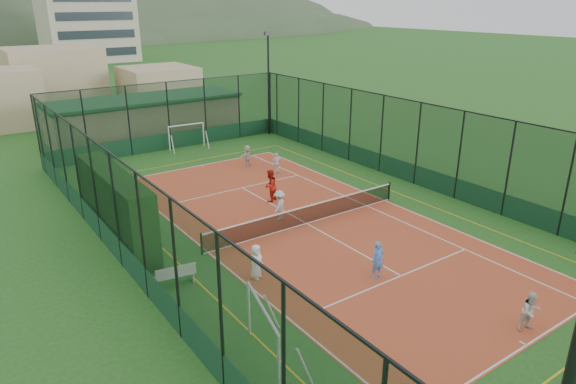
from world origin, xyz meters
The scene contains 18 objects.
ground centered at (0.00, 0.00, 0.00)m, with size 300.00×300.00×0.00m, color #27581E.
court_slab centered at (0.00, 0.00, 0.01)m, with size 11.17×23.97×0.01m, color #AF4D26.
tennis_net centered at (0.00, 0.00, 0.53)m, with size 11.67×0.12×1.06m, color black, non-canonical shape.
perimeter_fence centered at (0.00, 0.00, 2.50)m, with size 18.12×34.12×5.00m, color black, non-canonical shape.
floodlight_ne centered at (8.60, 16.60, 4.12)m, with size 0.60×0.26×8.25m, color black, non-canonical shape.
clubhouse centered at (0.00, 22.00, 1.57)m, with size 15.20×7.20×3.15m, color tan, non-canonical shape.
hedge_left centered at (-8.30, 3.47, 1.69)m, with size 1.16×7.72×3.38m, color black.
white_bench centered at (-7.80, -1.73, 0.45)m, with size 1.60×0.44×0.90m, color white, non-canonical shape.
futsal_goal_near centered at (-7.45, -7.61, 0.99)m, with size 0.89×3.08×1.98m, color white, non-canonical shape.
futsal_goal_far centered at (1.07, 16.43, 0.91)m, with size 2.81×0.81×1.81m, color white, non-canonical shape.
child_near_left centered at (-4.90, -3.12, 0.74)m, with size 0.71×0.46×1.45m, color white.
child_near_mid centered at (-0.90, -5.91, 0.80)m, with size 0.57×0.38×1.58m, color #528DE9.
child_near_right centered at (0.81, -11.41, 0.73)m, with size 0.70×0.54×1.43m, color silver.
child_far_left centered at (-0.83, 1.20, 0.79)m, with size 1.01×0.58×1.57m, color silver.
child_far_right centered at (3.27, 7.54, 0.69)m, with size 0.79×0.33×1.35m, color white.
child_far_back centered at (2.51, 9.95, 0.73)m, with size 1.33×0.42×1.44m, color silver.
coach centered at (0.19, 3.63, 0.92)m, with size 0.89×0.69×1.83m, color red.
tennis_balls centered at (0.19, 1.71, 0.04)m, with size 4.61×1.13×0.07m.
Camera 1 is at (-14.34, -18.76, 10.53)m, focal length 32.00 mm.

